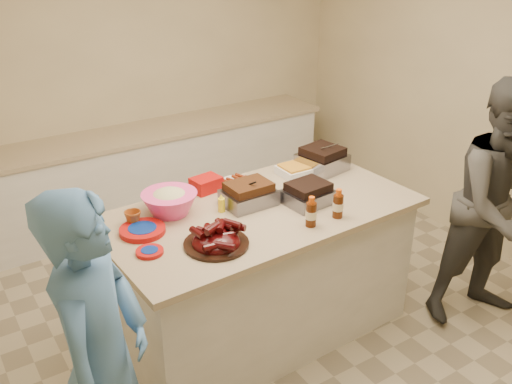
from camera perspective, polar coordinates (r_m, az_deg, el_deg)
room at (r=4.31m, az=2.54°, el=-13.35°), size 4.50×5.00×2.70m
back_counter at (r=5.76m, az=-10.05°, el=2.02°), size 3.60×0.64×0.90m
island at (r=4.30m, az=0.37°, el=-13.46°), size 2.13×1.19×0.99m
rib_platter at (r=3.35m, az=-3.98°, el=-5.34°), size 0.50×0.50×0.15m
pulled_pork_tray at (r=3.81m, az=-0.73°, el=-1.23°), size 0.34×0.26×0.10m
brisket_tray at (r=3.85m, az=5.19°, el=-1.09°), size 0.32×0.28×0.09m
roasting_pan at (r=4.38m, az=6.58°, el=2.24°), size 0.36×0.36×0.12m
coleslaw_bowl at (r=3.74m, az=-8.55°, el=-2.13°), size 0.38×0.38×0.25m
sausage_plate at (r=4.10m, az=-1.79°, el=0.76°), size 0.37×0.37×0.05m
mac_cheese_dish at (r=4.29m, az=4.28°, el=1.84°), size 0.30×0.22×0.08m
bbq_bottle_a at (r=3.56m, az=5.48°, el=-3.37°), size 0.07×0.07×0.20m
bbq_bottle_b at (r=3.69m, az=8.12°, el=-2.49°), size 0.07×0.07×0.20m
mustard_bottle at (r=3.73m, az=-3.46°, el=-1.95°), size 0.05×0.05×0.12m
sauce_bowl at (r=3.88m, az=-2.48°, el=-0.76°), size 0.15×0.05×0.15m
plate_stack_large at (r=3.54m, az=-11.26°, el=-4.01°), size 0.29×0.29×0.03m
plate_stack_small at (r=3.32m, az=-10.57°, el=-6.05°), size 0.17×0.17×0.02m
plastic_cup at (r=3.63m, az=-12.13°, el=-3.26°), size 0.11×0.10×0.10m
basket_stack at (r=4.02m, az=-4.98°, el=0.14°), size 0.22×0.18×0.10m
guest_gray at (r=4.78m, az=21.54°, el=-11.02°), size 1.31×1.97×0.69m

